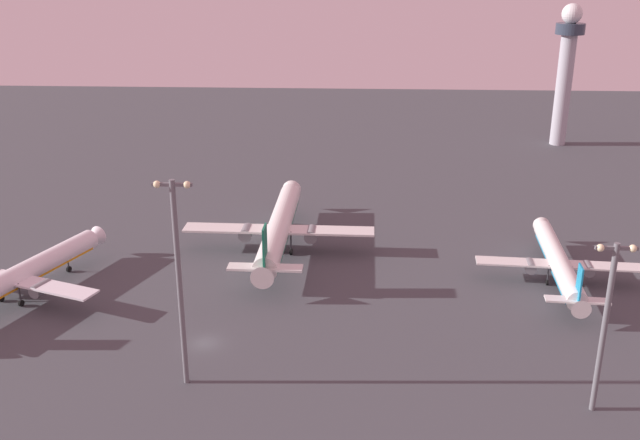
% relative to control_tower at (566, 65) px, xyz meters
% --- Properties ---
extents(ground_plane, '(416.00, 416.00, 0.00)m').
position_rel_control_tower_xyz_m(ground_plane, '(-80.14, -119.25, -22.88)').
color(ground_plane, '#424449').
extents(control_tower, '(8.00, 8.00, 39.68)m').
position_rel_control_tower_xyz_m(control_tower, '(0.00, 0.00, 0.00)').
color(control_tower, '#A8A8B2').
rests_on(control_tower, ground).
extents(airplane_terminal_side, '(29.95, 38.03, 10.10)m').
position_rel_control_tower_xyz_m(airplane_terminal_side, '(-112.87, -106.77, -19.07)').
color(airplane_terminal_side, white).
rests_on(airplane_terminal_side, ground).
extents(airplane_far_stand, '(27.78, 35.67, 9.15)m').
position_rel_control_tower_xyz_m(airplane_far_stand, '(-24.28, -95.58, -19.43)').
color(airplane_far_stand, silver).
rests_on(airplane_far_stand, ground).
extents(airplane_near_gate, '(35.58, 45.78, 11.76)m').
position_rel_control_tower_xyz_m(airplane_near_gate, '(-73.02, -84.16, -18.44)').
color(airplane_near_gate, silver).
rests_on(airplane_near_gate, ground).
extents(apron_light_west, '(4.80, 0.90, 27.67)m').
position_rel_control_tower_xyz_m(apron_light_west, '(-80.54, -129.33, -7.18)').
color(apron_light_west, slate).
rests_on(apron_light_west, ground).
extents(apron_light_east, '(4.80, 0.90, 22.05)m').
position_rel_control_tower_xyz_m(apron_light_east, '(-29.41, -132.75, -10.08)').
color(apron_light_east, slate).
rests_on(apron_light_east, ground).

